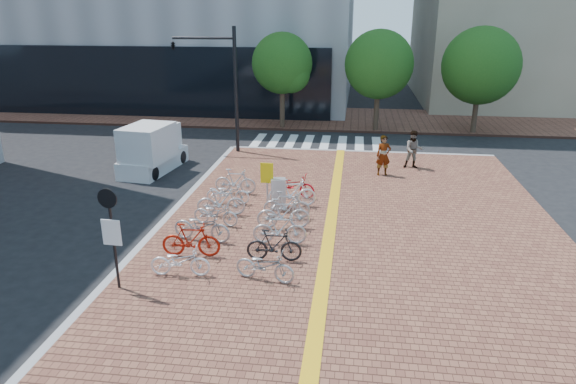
# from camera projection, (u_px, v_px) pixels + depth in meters

# --- Properties ---
(ground) EXTENTS (120.00, 120.00, 0.00)m
(ground) POSITION_uv_depth(u_px,v_px,m) (267.00, 245.00, 16.90)
(ground) COLOR black
(ground) RESTS_ON ground
(sidewalk) EXTENTS (14.00, 34.00, 0.15)m
(sidewalk) POSITION_uv_depth(u_px,v_px,m) (358.00, 342.00, 11.83)
(sidewalk) COLOR brown
(sidewalk) RESTS_ON ground
(tactile_strip) EXTENTS (0.40, 34.00, 0.01)m
(tactile_strip) POSITION_uv_depth(u_px,v_px,m) (315.00, 336.00, 11.93)
(tactile_strip) COLOR gold
(tactile_strip) RESTS_ON sidewalk
(kerb_west) EXTENTS (0.25, 34.00, 0.15)m
(kerb_west) POSITION_uv_depth(u_px,v_px,m) (74.00, 319.00, 12.70)
(kerb_west) COLOR gray
(kerb_west) RESTS_ON ground
(kerb_north) EXTENTS (14.00, 0.25, 0.15)m
(kerb_north) POSITION_uv_depth(u_px,v_px,m) (359.00, 152.00, 27.72)
(kerb_north) COLOR gray
(kerb_north) RESTS_ON ground
(far_sidewalk) EXTENTS (70.00, 8.00, 0.15)m
(far_sidewalk) POSITION_uv_depth(u_px,v_px,m) (317.00, 118.00, 36.50)
(far_sidewalk) COLOR brown
(far_sidewalk) RESTS_ON ground
(crosswalk) EXTENTS (7.50, 4.00, 0.01)m
(crosswalk) POSITION_uv_depth(u_px,v_px,m) (316.00, 143.00, 29.92)
(crosswalk) COLOR silver
(crosswalk) RESTS_ON ground
(street_trees) EXTENTS (16.20, 4.60, 6.35)m
(street_trees) POSITION_uv_depth(u_px,v_px,m) (396.00, 66.00, 31.22)
(street_trees) COLOR #38281E
(street_trees) RESTS_ON far_sidewalk
(bike_0) EXTENTS (1.76, 0.75, 0.90)m
(bike_0) POSITION_uv_depth(u_px,v_px,m) (180.00, 261.00, 14.53)
(bike_0) COLOR white
(bike_0) RESTS_ON sidewalk
(bike_1) EXTENTS (1.84, 0.64, 1.08)m
(bike_1) POSITION_uv_depth(u_px,v_px,m) (191.00, 240.00, 15.65)
(bike_1) COLOR #9E1A0B
(bike_1) RESTS_ON sidewalk
(bike_2) EXTENTS (2.03, 0.92, 1.03)m
(bike_2) POSITION_uv_depth(u_px,v_px,m) (202.00, 226.00, 16.74)
(bike_2) COLOR #A2A2A6
(bike_2) RESTS_ON sidewalk
(bike_3) EXTENTS (1.73, 0.82, 0.87)m
(bike_3) POSITION_uv_depth(u_px,v_px,m) (216.00, 213.00, 18.00)
(bike_3) COLOR #BABBC0
(bike_3) RESTS_ON sidewalk
(bike_4) EXTENTS (1.83, 0.76, 1.07)m
(bike_4) POSITION_uv_depth(u_px,v_px,m) (221.00, 202.00, 18.81)
(bike_4) COLOR #BBBBC0
(bike_4) RESTS_ON sidewalk
(bike_5) EXTENTS (1.72, 0.64, 0.89)m
(bike_5) POSITION_uv_depth(u_px,v_px,m) (228.00, 193.00, 19.97)
(bike_5) COLOR silver
(bike_5) RESTS_ON sidewalk
(bike_6) EXTENTS (1.75, 0.56, 1.04)m
(bike_6) POSITION_uv_depth(u_px,v_px,m) (235.00, 181.00, 21.11)
(bike_6) COLOR silver
(bike_6) RESTS_ON sidewalk
(bike_7) EXTENTS (1.82, 0.92, 0.91)m
(bike_7) POSITION_uv_depth(u_px,v_px,m) (265.00, 266.00, 14.27)
(bike_7) COLOR #A4A4A8
(bike_7) RESTS_ON sidewalk
(bike_8) EXTENTS (1.70, 0.56, 1.01)m
(bike_8) POSITION_uv_depth(u_px,v_px,m) (274.00, 245.00, 15.38)
(bike_8) COLOR black
(bike_8) RESTS_ON sidewalk
(bike_9) EXTENTS (1.78, 0.62, 1.05)m
(bike_9) POSITION_uv_depth(u_px,v_px,m) (280.00, 229.00, 16.48)
(bike_9) COLOR #B9B9BE
(bike_9) RESTS_ON sidewalk
(bike_10) EXTENTS (1.90, 0.81, 1.11)m
(bike_10) POSITION_uv_depth(u_px,v_px,m) (283.00, 214.00, 17.66)
(bike_10) COLOR #B4B4B9
(bike_10) RESTS_ON sidewalk
(bike_11) EXTENTS (1.72, 0.53, 1.03)m
(bike_11) POSITION_uv_depth(u_px,v_px,m) (287.00, 205.00, 18.58)
(bike_11) COLOR #A9A9AD
(bike_11) RESTS_ON sidewalk
(bike_12) EXTENTS (1.91, 0.80, 1.11)m
(bike_12) POSITION_uv_depth(u_px,v_px,m) (292.00, 193.00, 19.67)
(bike_12) COLOR white
(bike_12) RESTS_ON sidewalk
(bike_13) EXTENTS (1.93, 1.01, 0.97)m
(bike_13) POSITION_uv_depth(u_px,v_px,m) (293.00, 185.00, 20.74)
(bike_13) COLOR red
(bike_13) RESTS_ON sidewalk
(pedestrian_a) EXTENTS (0.75, 0.57, 1.86)m
(pedestrian_a) POSITION_uv_depth(u_px,v_px,m) (383.00, 155.00, 23.35)
(pedestrian_a) COLOR gray
(pedestrian_a) RESTS_ON sidewalk
(pedestrian_b) EXTENTS (0.89, 0.69, 1.82)m
(pedestrian_b) POSITION_uv_depth(u_px,v_px,m) (414.00, 150.00, 24.41)
(pedestrian_b) COLOR #464B59
(pedestrian_b) RESTS_ON sidewalk
(utility_box) EXTENTS (0.61, 0.49, 1.20)m
(utility_box) POSITION_uv_depth(u_px,v_px,m) (278.00, 194.00, 19.43)
(utility_box) COLOR silver
(utility_box) RESTS_ON sidewalk
(yellow_sign) EXTENTS (0.49, 0.11, 1.80)m
(yellow_sign) POSITION_uv_depth(u_px,v_px,m) (267.00, 177.00, 19.29)
(yellow_sign) COLOR #B7B7BC
(yellow_sign) RESTS_ON sidewalk
(notice_sign) EXTENTS (0.54, 0.13, 2.89)m
(notice_sign) POSITION_uv_depth(u_px,v_px,m) (111.00, 227.00, 13.39)
(notice_sign) COLOR black
(notice_sign) RESTS_ON sidewalk
(traffic_light_pole) EXTENTS (3.46, 1.33, 6.44)m
(traffic_light_pole) POSITION_uv_depth(u_px,v_px,m) (207.00, 66.00, 26.36)
(traffic_light_pole) COLOR black
(traffic_light_pole) RESTS_ON sidewalk
(box_truck) EXTENTS (2.24, 4.23, 2.34)m
(box_truck) POSITION_uv_depth(u_px,v_px,m) (152.00, 148.00, 24.45)
(box_truck) COLOR silver
(box_truck) RESTS_ON ground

